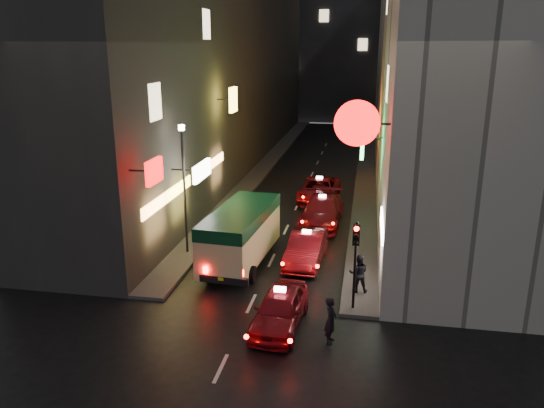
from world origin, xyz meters
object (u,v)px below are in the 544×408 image
Objects in this scene: taxi_near at (280,306)px; pedestrian_crossing at (331,317)px; lamp_post at (184,181)px; minibus at (241,230)px; traffic_light at (356,247)px.

pedestrian_crossing is (1.89, -0.75, 0.15)m from taxi_near.
lamp_post reaches higher than pedestrian_crossing.
minibus is 1.23× the size of taxi_near.
minibus is 3.58m from lamp_post.
pedestrian_crossing is at bearing -42.18° from lamp_post.
traffic_light is at bearing -36.11° from minibus.
lamp_post is at bearing 167.35° from minibus.
lamp_post reaches higher than minibus.
taxi_near is at bearing 75.91° from pedestrian_crossing.
pedestrian_crossing is 2.94m from traffic_light.
lamp_post is (-5.61, 6.05, 2.92)m from taxi_near.
traffic_light reaches higher than minibus.
traffic_light is at bearing -9.60° from pedestrian_crossing.
traffic_light is at bearing -28.91° from lamp_post.
traffic_light is 0.56× the size of lamp_post.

